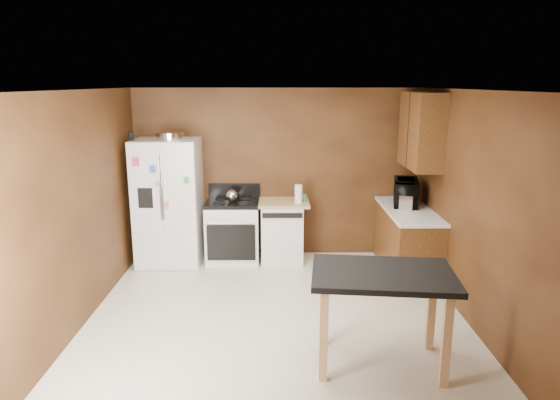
{
  "coord_description": "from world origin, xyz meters",
  "views": [
    {
      "loc": [
        0.01,
        -5.09,
        2.58
      ],
      "look_at": [
        0.04,
        0.85,
        1.17
      ],
      "focal_mm": 32.0,
      "sensor_mm": 36.0,
      "label": 1
    }
  ],
  "objects_px": {
    "green_canister": "(303,197)",
    "kettle": "(232,196)",
    "gas_range": "(233,230)",
    "toaster": "(406,201)",
    "refrigerator": "(169,202)",
    "microwave": "(406,193)",
    "island": "(382,286)",
    "pen_cup": "(131,136)",
    "roasting_pan": "(170,136)",
    "dishwasher": "(282,230)",
    "paper_towel": "(299,194)"
  },
  "relations": [
    {
      "from": "green_canister",
      "to": "toaster",
      "type": "bearing_deg",
      "value": -20.03
    },
    {
      "from": "toaster",
      "to": "refrigerator",
      "type": "bearing_deg",
      "value": -172.43
    },
    {
      "from": "roasting_pan",
      "to": "microwave",
      "type": "distance_m",
      "value": 3.38
    },
    {
      "from": "toaster",
      "to": "gas_range",
      "type": "bearing_deg",
      "value": -176.35
    },
    {
      "from": "toaster",
      "to": "dishwasher",
      "type": "bearing_deg",
      "value": 178.48
    },
    {
      "from": "gas_range",
      "to": "pen_cup",
      "type": "bearing_deg",
      "value": -172.4
    },
    {
      "from": "paper_towel",
      "to": "roasting_pan",
      "type": "bearing_deg",
      "value": 179.29
    },
    {
      "from": "pen_cup",
      "to": "refrigerator",
      "type": "distance_m",
      "value": 1.06
    },
    {
      "from": "roasting_pan",
      "to": "microwave",
      "type": "relative_size",
      "value": 0.66
    },
    {
      "from": "pen_cup",
      "to": "island",
      "type": "xyz_separation_m",
      "value": [
        2.95,
        -2.62,
        -1.08
      ]
    },
    {
      "from": "paper_towel",
      "to": "toaster",
      "type": "bearing_deg",
      "value": -14.76
    },
    {
      "from": "pen_cup",
      "to": "paper_towel",
      "type": "xyz_separation_m",
      "value": [
        2.3,
        0.11,
        -0.84
      ]
    },
    {
      "from": "gas_range",
      "to": "toaster",
      "type": "bearing_deg",
      "value": -10.64
    },
    {
      "from": "green_canister",
      "to": "gas_range",
      "type": "xyz_separation_m",
      "value": [
        -1.03,
        -0.05,
        -0.48
      ]
    },
    {
      "from": "toaster",
      "to": "dishwasher",
      "type": "distance_m",
      "value": 1.82
    },
    {
      "from": "paper_towel",
      "to": "dishwasher",
      "type": "distance_m",
      "value": 0.62
    },
    {
      "from": "gas_range",
      "to": "dishwasher",
      "type": "xyz_separation_m",
      "value": [
        0.72,
        0.02,
        -0.01
      ]
    },
    {
      "from": "paper_towel",
      "to": "microwave",
      "type": "distance_m",
      "value": 1.5
    },
    {
      "from": "kettle",
      "to": "microwave",
      "type": "bearing_deg",
      "value": -4.57
    },
    {
      "from": "kettle",
      "to": "refrigerator",
      "type": "xyz_separation_m",
      "value": [
        -0.91,
        -0.02,
        -0.09
      ]
    },
    {
      "from": "toaster",
      "to": "refrigerator",
      "type": "distance_m",
      "value": 3.33
    },
    {
      "from": "toaster",
      "to": "island",
      "type": "xyz_separation_m",
      "value": [
        -0.79,
        -2.35,
        -0.23
      ]
    },
    {
      "from": "kettle",
      "to": "microwave",
      "type": "xyz_separation_m",
      "value": [
        2.45,
        -0.2,
        0.08
      ]
    },
    {
      "from": "dishwasher",
      "to": "island",
      "type": "bearing_deg",
      "value": -72.65
    },
    {
      "from": "paper_towel",
      "to": "island",
      "type": "height_order",
      "value": "paper_towel"
    },
    {
      "from": "green_canister",
      "to": "microwave",
      "type": "height_order",
      "value": "microwave"
    },
    {
      "from": "green_canister",
      "to": "kettle",
      "type": "bearing_deg",
      "value": -175.33
    },
    {
      "from": "green_canister",
      "to": "toaster",
      "type": "relative_size",
      "value": 0.37
    },
    {
      "from": "microwave",
      "to": "refrigerator",
      "type": "height_order",
      "value": "refrigerator"
    },
    {
      "from": "roasting_pan",
      "to": "green_canister",
      "type": "distance_m",
      "value": 2.08
    },
    {
      "from": "roasting_pan",
      "to": "gas_range",
      "type": "distance_m",
      "value": 1.62
    },
    {
      "from": "roasting_pan",
      "to": "refrigerator",
      "type": "height_order",
      "value": "roasting_pan"
    },
    {
      "from": "refrigerator",
      "to": "dishwasher",
      "type": "relative_size",
      "value": 2.02
    },
    {
      "from": "refrigerator",
      "to": "dishwasher",
      "type": "bearing_deg",
      "value": 2.99
    },
    {
      "from": "refrigerator",
      "to": "microwave",
      "type": "bearing_deg",
      "value": -2.93
    },
    {
      "from": "green_canister",
      "to": "gas_range",
      "type": "distance_m",
      "value": 1.14
    },
    {
      "from": "roasting_pan",
      "to": "paper_towel",
      "type": "xyz_separation_m",
      "value": [
        1.79,
        -0.02,
        -0.83
      ]
    },
    {
      "from": "green_canister",
      "to": "island",
      "type": "xyz_separation_m",
      "value": [
        0.58,
        -2.85,
        -0.17
      ]
    },
    {
      "from": "roasting_pan",
      "to": "toaster",
      "type": "height_order",
      "value": "roasting_pan"
    },
    {
      "from": "kettle",
      "to": "refrigerator",
      "type": "height_order",
      "value": "refrigerator"
    },
    {
      "from": "pen_cup",
      "to": "gas_range",
      "type": "distance_m",
      "value": 1.95
    },
    {
      "from": "toaster",
      "to": "refrigerator",
      "type": "height_order",
      "value": "refrigerator"
    },
    {
      "from": "paper_towel",
      "to": "toaster",
      "type": "height_order",
      "value": "paper_towel"
    },
    {
      "from": "kettle",
      "to": "gas_range",
      "type": "relative_size",
      "value": 0.16
    },
    {
      "from": "refrigerator",
      "to": "gas_range",
      "type": "relative_size",
      "value": 1.64
    },
    {
      "from": "roasting_pan",
      "to": "refrigerator",
      "type": "xyz_separation_m",
      "value": [
        -0.07,
        -0.01,
        -0.95
      ]
    },
    {
      "from": "kettle",
      "to": "pen_cup",
      "type": "bearing_deg",
      "value": -173.91
    },
    {
      "from": "kettle",
      "to": "gas_range",
      "type": "bearing_deg",
      "value": 84.2
    },
    {
      "from": "microwave",
      "to": "island",
      "type": "bearing_deg",
      "value": 173.82
    },
    {
      "from": "gas_range",
      "to": "green_canister",
      "type": "bearing_deg",
      "value": 2.67
    }
  ]
}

